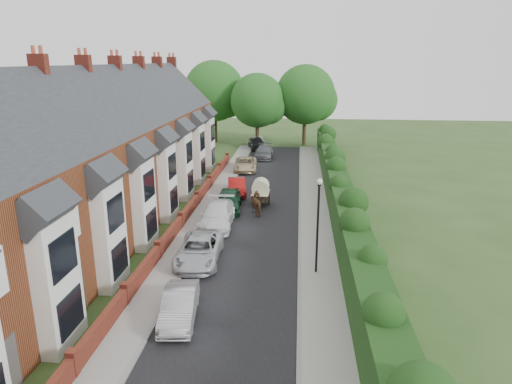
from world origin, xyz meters
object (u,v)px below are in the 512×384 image
car_black (257,143)px  horse (258,204)px  horse_cart (261,191)px  car_white (217,215)px  car_beige (245,164)px  car_red (237,187)px  car_silver_b (199,250)px  lamppost (318,214)px  car_grey (264,152)px  car_silver_a (179,306)px  car_green (229,200)px

car_black → horse: horse is taller
horse_cart → car_white: bearing=-118.6°
car_white → car_beige: 16.13m
car_red → car_black: (-0.21, 20.11, 0.10)m
car_silver_b → car_beige: (0.02, 21.83, -0.03)m
lamppost → horse_cart: size_ratio=1.73×
car_grey → horse_cart: 17.81m
car_silver_a → car_beige: 27.69m
car_white → horse_cart: horse_cart is taller
car_white → car_grey: car_white is taller
car_grey → car_black: size_ratio=1.08×
car_silver_b → car_green: car_green is taller
car_white → horse: bearing=43.7°
car_white → car_green: bearing=83.9°
lamppost → car_black: 34.98m
car_silver_a → car_white: (-0.41, 11.56, 0.11)m
car_white → car_black: (0.08, 27.71, 0.00)m
lamppost → car_grey: size_ratio=1.07×
car_silver_a → horse_cart: 16.34m
car_beige → horse_cart: 11.78m
car_green → horse: size_ratio=2.37×
car_red → horse_cart: (2.24, -2.96, 0.57)m
horse → car_white: bearing=22.0°
car_beige → car_silver_b: bearing=-94.7°
car_red → car_grey: 14.84m
car_silver_a → horse: (2.12, 14.16, 0.15)m
car_beige → car_black: car_black is taller
car_red → car_silver_b: bearing=-101.5°
car_white → car_grey: size_ratio=1.09×
car_white → horse: size_ratio=2.77×
car_silver_b → car_green: 9.13m
car_silver_b → car_white: 5.70m
lamppost → horse_cart: (-3.87, 11.24, -2.07)m
car_green → car_grey: bearing=81.7°
car_silver_b → horse_cart: horse_cart is taller
lamppost → car_silver_a: lamppost is taller
car_white → car_black: bearing=87.8°
car_red → car_black: bearing=80.4°
car_red → car_black: 20.11m
car_white → car_beige: bearing=87.9°
horse → car_green: bearing=-43.8°
car_silver_b → car_red: (0.29, 13.30, -0.02)m
car_beige → car_red: bearing=-92.8°
car_silver_b → car_silver_a: bearing=-88.5°
car_white → car_red: 7.61m
lamppost → horse: size_ratio=2.73×
car_silver_a → car_grey: (0.99, 33.96, 0.05)m
lamppost → car_red: lamppost is taller
car_beige → car_black: bearing=85.1°
car_red → car_beige: car_red is taller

